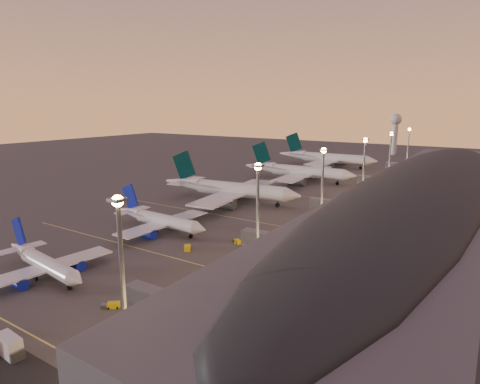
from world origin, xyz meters
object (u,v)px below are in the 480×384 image
Objects in this scene: baggage_tug_d at (188,247)px; radar_tower at (395,127)px; baggage_tug_a at (109,339)px; baggage_tug_c at (237,241)px; airliner_wide_near at (229,189)px; airliner_wide_far at (326,158)px; catering_truck_a at (10,347)px; airliner_narrow_south at (43,263)px; airliner_narrow_north at (159,220)px; baggage_tug_b at (111,305)px; airliner_wide_mid at (298,171)px.

radar_tower is at bearing 143.54° from baggage_tug_d.
baggage_tug_c is (-9.17, 52.71, 0.01)m from baggage_tug_a.
airliner_wide_near is 114.98m from airliner_wide_far.
airliner_wide_near is 17.69× the size of baggage_tug_a.
airliner_wide_near is at bearing 159.98° from baggage_tug_c.
catering_truck_a is 1.35× the size of baggage_tug_d.
airliner_narrow_south is 39.63m from airliner_narrow_north.
airliner_narrow_south is at bearing -87.39° from baggage_tug_c.
airliner_wide_far is (-8.58, 199.15, 2.32)m from airliner_narrow_south.
baggage_tug_d is (-7.55, 51.70, -0.92)m from catering_truck_a.
airliner_narrow_north is 10.79× the size of baggage_tug_a.
baggage_tug_c is (-0.19, 44.81, -0.01)m from baggage_tug_b.
baggage_tug_d is (18.54, -8.37, -2.95)m from airliner_narrow_north.
baggage_tug_a is (36.08, -49.18, -3.06)m from airliner_narrow_north.
catering_truck_a reaches higher than baggage_tug_d.
airliner_wide_near is at bearing 72.06° from baggage_tug_b.
airliner_narrow_south is at bearing 174.41° from baggage_tug_a.
airliner_wide_mid is at bearing 97.49° from airliner_narrow_south.
baggage_tug_a is at bearing -13.84° from baggage_tug_d.
airliner_wide_mid is 155.53m from baggage_tug_a.
baggage_tug_c is at bearing 66.58° from airliner_narrow_south.
catering_truck_a is at bearing -79.82° from airliner_wide_near.
baggage_tug_b is 0.99× the size of baggage_tug_c.
airliner_wide_mid is at bearing 102.83° from catering_truck_a.
catering_truck_a is (26.09, -60.07, -2.03)m from airliner_narrow_north.
airliner_wide_mid is (4.30, 57.44, -0.05)m from airliner_wide_near.
airliner_wide_near is at bearing -88.68° from airliner_wide_far.
airliner_narrow_north is 0.62× the size of airliner_wide_mid.
airliner_wide_far reaches higher than airliner_narrow_north.
airliner_narrow_north is 27.32m from baggage_tug_c.
baggage_tug_a is (36.04, -151.22, -4.63)m from airliner_wide_mid.
airliner_wide_far is at bearing 94.87° from airliner_narrow_north.
airliner_narrow_north reaches higher than baggage_tug_b.
catering_truck_a is (26.04, -162.11, -3.60)m from airliner_wide_mid.
baggage_tug_c is (31.17, -41.08, -4.67)m from airliner_wide_near.
airliner_wide_far is 18.70× the size of baggage_tug_b.
airliner_wide_far is 203.73m from baggage_tug_b.
airliner_wide_near is 0.94× the size of airliner_wide_far.
airliner_narrow_north is at bearing 117.18° from catering_truck_a.
airliner_narrow_north is 0.61× the size of airliner_wide_near.
airliner_wide_far is 222.10m from catering_truck_a.
baggage_tug_b is at bearing -75.93° from airliner_wide_near.
radar_tower is 5.62× the size of catering_truck_a.
baggage_tug_c is (11.27, -246.34, -21.41)m from radar_tower.
catering_truck_a is 52.26m from baggage_tug_d.
airliner_narrow_south reaches higher than baggage_tug_d.
airliner_wide_mid reaches higher than catering_truck_a.
catering_truck_a is (10.44, -309.94, -20.39)m from radar_tower.
baggage_tug_b is (27.06, -143.32, -4.62)m from airliner_wide_mid.
airliner_narrow_south is 7.91× the size of baggage_tug_d.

